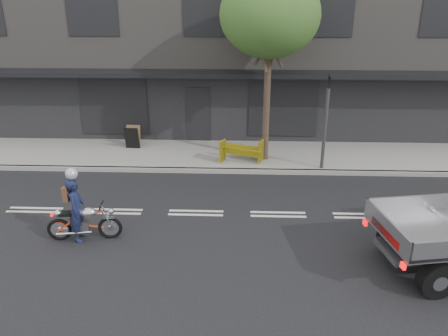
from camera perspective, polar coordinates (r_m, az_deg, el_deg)
ground at (r=12.86m, az=-3.69°, el=-5.89°), size 80.00×80.00×0.00m
sidewalk at (r=17.11m, az=-2.15°, el=1.71°), size 32.00×3.20×0.15m
kerb at (r=15.63m, az=-2.58°, el=-0.33°), size 32.00×0.20×0.15m
building_main at (r=22.72m, az=-1.02°, el=16.94°), size 26.00×10.00×8.00m
street_tree at (r=15.55m, az=6.01°, el=19.21°), size 3.40×3.40×6.74m
traffic_light_pole at (r=15.57m, az=13.06°, el=5.18°), size 0.12×0.12×3.50m
motorcycle at (r=11.90m, az=-17.81°, el=-6.68°), size 1.92×0.56×0.99m
rider at (r=11.80m, az=-18.70°, el=-5.16°), size 0.48×0.67×1.71m
construction_barrier at (r=15.88m, az=2.30°, el=1.98°), size 1.63×1.11×0.85m
sandwich_board at (r=17.81m, az=-11.95°, el=3.84°), size 0.58×0.41×0.89m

